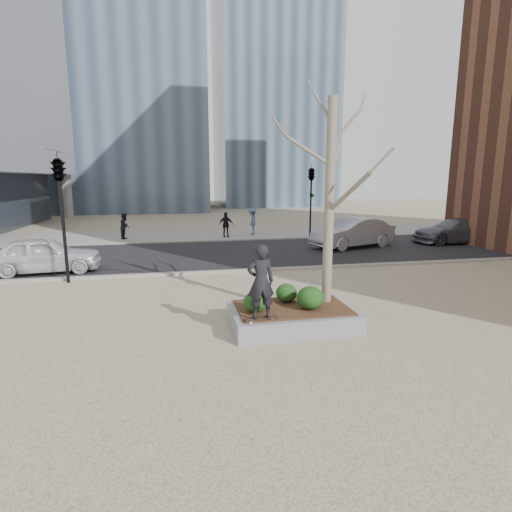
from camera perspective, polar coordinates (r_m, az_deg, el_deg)
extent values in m
plane|color=#BBAE8A|center=(9.85, -0.55, -10.31)|extent=(120.00, 120.00, 0.00)
cube|color=black|center=(19.43, -6.14, 0.28)|extent=(60.00, 8.00, 0.02)
cube|color=gray|center=(26.32, -7.58, 3.03)|extent=(60.00, 6.00, 0.02)
cube|color=gray|center=(10.00, 5.15, -8.66)|extent=(3.00, 2.00, 0.45)
cube|color=#382314|center=(9.92, 5.17, -7.32)|extent=(2.70, 1.70, 0.04)
ellipsoid|color=#143E13|center=(9.45, -0.03, -6.53)|extent=(0.58, 0.58, 0.49)
ellipsoid|color=#123815|center=(10.23, 4.37, -5.26)|extent=(0.55, 0.55, 0.46)
ellipsoid|color=#183611|center=(9.71, 7.77, -5.94)|extent=(0.65, 0.65, 0.56)
imported|color=black|center=(8.76, 0.69, -3.68)|extent=(0.62, 0.41, 1.67)
imported|color=silver|center=(17.34, -28.03, 0.15)|extent=(4.23, 2.02, 1.40)
imported|color=#A9ADB2|center=(21.73, 13.64, 3.24)|extent=(4.95, 2.97, 1.54)
imported|color=#575964|center=(25.25, 26.71, 3.26)|extent=(4.95, 2.24, 1.40)
imported|color=black|center=(25.33, -18.19, 4.07)|extent=(0.72, 0.85, 1.55)
imported|color=#425978|center=(25.98, -0.55, 4.98)|extent=(0.75, 1.18, 1.74)
imported|color=black|center=(24.87, -4.30, 4.48)|extent=(0.98, 0.60, 1.56)
cube|color=slate|center=(54.59, -17.74, 30.70)|extent=(16.00, 16.00, 45.00)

